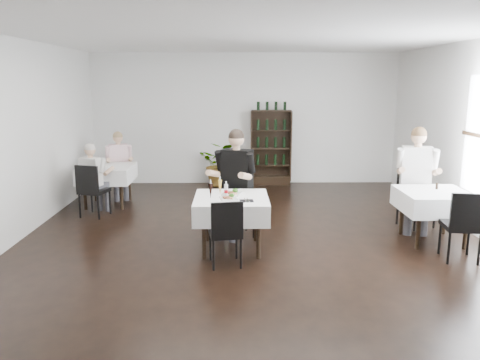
# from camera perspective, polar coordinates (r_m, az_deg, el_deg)

# --- Properties ---
(room_shell) EXTENTS (9.00, 9.00, 9.00)m
(room_shell) POSITION_cam_1_polar(r_m,az_deg,el_deg) (6.41, 1.59, 4.26)
(room_shell) COLOR black
(room_shell) RESTS_ON ground
(wine_shelf) EXTENTS (0.90, 0.28, 1.75)m
(wine_shelf) POSITION_cam_1_polar(r_m,az_deg,el_deg) (10.80, 3.79, 3.88)
(wine_shelf) COLOR black
(wine_shelf) RESTS_ON ground
(main_table) EXTENTS (1.03, 1.03, 0.77)m
(main_table) POSITION_cam_1_polar(r_m,az_deg,el_deg) (6.58, -1.07, -3.35)
(main_table) COLOR black
(main_table) RESTS_ON ground
(left_table) EXTENTS (0.98, 0.98, 0.77)m
(left_table) POSITION_cam_1_polar(r_m,az_deg,el_deg) (9.34, -15.91, 0.76)
(left_table) COLOR black
(left_table) RESTS_ON ground
(right_table) EXTENTS (0.98, 0.98, 0.77)m
(right_table) POSITION_cam_1_polar(r_m,az_deg,el_deg) (7.49, 22.58, -2.40)
(right_table) COLOR black
(right_table) RESTS_ON ground
(potted_tree) EXTENTS (1.13, 1.06, 1.02)m
(potted_tree) POSITION_cam_1_polar(r_m,az_deg,el_deg) (10.71, -2.33, 1.99)
(potted_tree) COLOR #23541C
(potted_tree) RESTS_ON ground
(main_chair_far) EXTENTS (0.53, 0.54, 0.94)m
(main_chair_far) POSITION_cam_1_polar(r_m,az_deg,el_deg) (7.28, -0.36, -2.55)
(main_chair_far) COLOR black
(main_chair_far) RESTS_ON ground
(main_chair_near) EXTENTS (0.46, 0.47, 0.89)m
(main_chair_near) POSITION_cam_1_polar(r_m,az_deg,el_deg) (6.00, -1.72, -6.00)
(main_chair_near) COLOR black
(main_chair_near) RESTS_ON ground
(left_chair_far) EXTENTS (0.50, 0.51, 0.95)m
(left_chair_far) POSITION_cam_1_polar(r_m,az_deg,el_deg) (10.08, -15.07, 1.17)
(left_chair_far) COLOR black
(left_chair_far) RESTS_ON ground
(left_chair_near) EXTENTS (0.54, 0.54, 0.95)m
(left_chair_near) POSITION_cam_1_polar(r_m,az_deg,el_deg) (8.58, -17.67, -0.86)
(left_chair_near) COLOR black
(left_chair_near) RESTS_ON ground
(right_chair_far) EXTENTS (0.61, 0.61, 1.03)m
(right_chair_far) POSITION_cam_1_polar(r_m,az_deg,el_deg) (8.24, 20.41, -1.23)
(right_chair_far) COLOR black
(right_chair_far) RESTS_ON ground
(right_chair_near) EXTENTS (0.49, 0.49, 0.96)m
(right_chair_near) POSITION_cam_1_polar(r_m,az_deg,el_deg) (6.81, 25.59, -4.63)
(right_chair_near) COLOR black
(right_chair_near) RESTS_ON ground
(diner_main) EXTENTS (0.74, 0.78, 1.65)m
(diner_main) POSITION_cam_1_polar(r_m,az_deg,el_deg) (7.15, -0.70, 0.66)
(diner_main) COLOR #46464E
(diner_main) RESTS_ON ground
(diner_left_far) EXTENTS (0.57, 0.61, 1.37)m
(diner_left_far) POSITION_cam_1_polar(r_m,az_deg,el_deg) (9.80, -14.52, 2.38)
(diner_left_far) COLOR #46464E
(diner_left_far) RESTS_ON ground
(diner_left_near) EXTENTS (0.55, 0.59, 1.30)m
(diner_left_near) POSITION_cam_1_polar(r_m,az_deg,el_deg) (8.69, -17.41, 0.77)
(diner_left_near) COLOR #46464E
(diner_left_near) RESTS_ON ground
(diner_right_far) EXTENTS (0.69, 0.73, 1.66)m
(diner_right_far) POSITION_cam_1_polar(r_m,az_deg,el_deg) (7.93, 20.75, 1.03)
(diner_right_far) COLOR #46464E
(diner_right_far) RESTS_ON ground
(plate_far) EXTENTS (0.31, 0.31, 0.08)m
(plate_far) POSITION_cam_1_polar(r_m,az_deg,el_deg) (6.69, -0.97, -1.62)
(plate_far) COLOR white
(plate_far) RESTS_ON main_table
(plate_near) EXTENTS (0.27, 0.27, 0.07)m
(plate_near) POSITION_cam_1_polar(r_m,az_deg,el_deg) (6.43, -1.37, -2.19)
(plate_near) COLOR white
(plate_near) RESTS_ON main_table
(pilsner_dark) EXTENTS (0.06, 0.06, 0.27)m
(pilsner_dark) POSITION_cam_1_polar(r_m,az_deg,el_deg) (6.45, -3.61, -1.32)
(pilsner_dark) COLOR black
(pilsner_dark) RESTS_ON main_table
(pilsner_lager) EXTENTS (0.06, 0.06, 0.26)m
(pilsner_lager) POSITION_cam_1_polar(r_m,az_deg,el_deg) (6.67, -2.45, -0.87)
(pilsner_lager) COLOR gold
(pilsner_lager) RESTS_ON main_table
(coke_bottle) EXTENTS (0.06, 0.06, 0.22)m
(coke_bottle) POSITION_cam_1_polar(r_m,az_deg,el_deg) (6.56, -1.71, -1.28)
(coke_bottle) COLOR silver
(coke_bottle) RESTS_ON main_table
(napkin_cutlery) EXTENTS (0.19, 0.20, 0.02)m
(napkin_cutlery) POSITION_cam_1_polar(r_m,az_deg,el_deg) (6.33, 0.81, -2.53)
(napkin_cutlery) COLOR black
(napkin_cutlery) RESTS_ON main_table
(pepper_mill) EXTENTS (0.05, 0.05, 0.10)m
(pepper_mill) POSITION_cam_1_polar(r_m,az_deg,el_deg) (7.61, 22.87, -0.69)
(pepper_mill) COLOR black
(pepper_mill) RESTS_ON right_table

